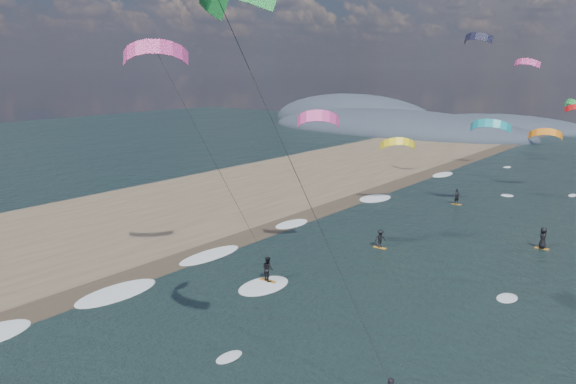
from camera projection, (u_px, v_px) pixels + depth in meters
The scene contains 8 objects.
sand_strip at pixel (61, 240), 47.74m from camera, with size 26.00×240.00×0.00m, color brown.
wet_sand_strip at pixel (151, 271), 40.53m from camera, with size 3.00×240.00×0.00m, color #382D23.
coastal_hills at pixel (389, 127), 135.50m from camera, with size 80.00×41.00×15.00m.
kitesurfer_near_a at pixel (255, 91), 19.01m from camera, with size 7.77×8.90×17.98m.
kitesurfer_near_b at pixel (192, 126), 34.27m from camera, with size 7.01×9.23×16.43m.
far_kitesurfers at pixel (460, 228), 48.17m from camera, with size 12.29×18.97×1.77m.
bg_kite_field at pixel (518, 97), 66.93m from camera, with size 13.62×75.45×12.06m.
shoreline_surf at pixel (210, 257), 43.46m from camera, with size 2.40×79.40×0.11m.
Camera 1 is at (19.37, -14.09, 14.45)m, focal length 35.00 mm.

